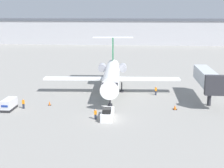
% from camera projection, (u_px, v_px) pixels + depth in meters
% --- Properties ---
extents(ground_plane, '(600.00, 600.00, 0.00)m').
position_uv_depth(ground_plane, '(107.00, 120.00, 48.62)').
color(ground_plane, gray).
extents(terminal_building, '(180.00, 16.80, 13.20)m').
position_uv_depth(terminal_building, '(130.00, 31.00, 163.58)').
color(terminal_building, '#B2B2B7').
rests_on(terminal_building, ground).
extents(airplane_main, '(28.21, 25.15, 10.72)m').
position_uv_depth(airplane_main, '(112.00, 75.00, 64.17)').
color(airplane_main, white).
rests_on(airplane_main, ground).
extents(pushback_tug, '(1.80, 4.77, 1.99)m').
position_uv_depth(pushback_tug, '(108.00, 114.00, 49.21)').
color(pushback_tug, silver).
rests_on(pushback_tug, ground).
extents(luggage_cart, '(1.63, 3.78, 1.93)m').
position_uv_depth(luggage_cart, '(9.00, 104.00, 53.59)').
color(luggage_cart, '#232326').
rests_on(luggage_cart, ground).
extents(worker_near_tug, '(0.40, 0.24, 1.69)m').
position_uv_depth(worker_near_tug, '(95.00, 114.00, 48.75)').
color(worker_near_tug, '#232838').
rests_on(worker_near_tug, ground).
extents(worker_by_wing, '(0.40, 0.25, 1.79)m').
position_uv_depth(worker_by_wing, '(156.00, 91.00, 63.04)').
color(worker_by_wing, '#232838').
rests_on(worker_by_wing, ground).
extents(worker_on_apron, '(0.40, 0.25, 1.78)m').
position_uv_depth(worker_on_apron, '(23.00, 103.00, 54.21)').
color(worker_on_apron, '#232838').
rests_on(worker_on_apron, ground).
extents(traffic_cone_left, '(0.52, 0.52, 0.79)m').
position_uv_depth(traffic_cone_left, '(50.00, 103.00, 56.27)').
color(traffic_cone_left, black).
rests_on(traffic_cone_left, ground).
extents(traffic_cone_right, '(0.72, 0.72, 0.78)m').
position_uv_depth(traffic_cone_right, '(175.00, 107.00, 53.86)').
color(traffic_cone_right, black).
rests_on(traffic_cone_right, ground).
extents(jet_bridge, '(3.20, 14.01, 6.19)m').
position_uv_depth(jet_bridge, '(207.00, 78.00, 57.98)').
color(jet_bridge, '#2D2D33').
rests_on(jet_bridge, ground).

